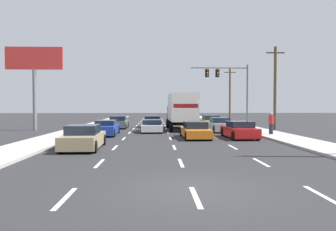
% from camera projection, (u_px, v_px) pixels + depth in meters
% --- Properties ---
extents(ground_plane, '(140.00, 140.00, 0.00)m').
position_uv_depth(ground_plane, '(166.00, 128.00, 34.14)').
color(ground_plane, '#2B2B2D').
extents(sidewalk_right, '(2.81, 80.00, 0.14)m').
position_uv_depth(sidewalk_right, '(258.00, 131.00, 29.45)').
color(sidewalk_right, '#B2AFA8').
rests_on(sidewalk_right, ground_plane).
extents(sidewalk_left, '(2.81, 80.00, 0.14)m').
position_uv_depth(sidewalk_left, '(75.00, 131.00, 28.83)').
color(sidewalk_left, '#B2AFA8').
rests_on(sidewalk_left, ground_plane).
extents(lane_markings, '(6.94, 57.00, 0.01)m').
position_uv_depth(lane_markings, '(167.00, 130.00, 30.87)').
color(lane_markings, silver).
rests_on(lane_markings, ground_plane).
extents(car_gray, '(1.92, 4.07, 1.30)m').
position_uv_depth(car_gray, '(118.00, 123.00, 33.93)').
color(car_gray, slate).
rests_on(car_gray, ground_plane).
extents(car_blue, '(1.87, 4.72, 1.22)m').
position_uv_depth(car_blue, '(106.00, 128.00, 25.99)').
color(car_blue, '#1E389E').
rests_on(car_blue, ground_plane).
extents(car_tan, '(2.06, 4.48, 1.33)m').
position_uv_depth(car_tan, '(83.00, 138.00, 17.75)').
color(car_tan, tan).
rests_on(car_tan, ground_plane).
extents(car_green, '(2.00, 4.40, 1.25)m').
position_uv_depth(car_green, '(152.00, 122.00, 35.72)').
color(car_green, '#196B38').
rests_on(car_green, ground_plane).
extents(car_white, '(2.10, 4.47, 1.12)m').
position_uv_depth(car_white, '(152.00, 126.00, 29.17)').
color(car_white, white).
rests_on(car_white, ground_plane).
extents(box_truck, '(2.77, 8.29, 3.56)m').
position_uv_depth(box_truck, '(181.00, 110.00, 31.72)').
color(box_truck, white).
rests_on(box_truck, ground_plane).
extents(car_orange, '(1.99, 4.69, 1.24)m').
position_uv_depth(car_orange, '(195.00, 131.00, 23.66)').
color(car_orange, orange).
rests_on(car_orange, ground_plane).
extents(car_yellow, '(2.01, 4.36, 1.34)m').
position_uv_depth(car_yellow, '(210.00, 122.00, 35.80)').
color(car_yellow, yellow).
rests_on(car_yellow, ground_plane).
extents(car_silver, '(1.89, 4.68, 1.30)m').
position_uv_depth(car_silver, '(220.00, 125.00, 29.62)').
color(car_silver, '#B7BABF').
rests_on(car_silver, ground_plane).
extents(car_red, '(2.04, 4.37, 1.27)m').
position_uv_depth(car_red, '(239.00, 130.00, 23.58)').
color(car_red, red).
rests_on(car_red, ground_plane).
extents(traffic_signal_mast, '(7.03, 0.69, 7.40)m').
position_uv_depth(traffic_signal_mast, '(225.00, 80.00, 38.78)').
color(traffic_signal_mast, '#595B56').
rests_on(traffic_signal_mast, ground_plane).
extents(utility_pole_mid, '(1.80, 0.28, 8.19)m').
position_uv_depth(utility_pole_mid, '(275.00, 87.00, 31.33)').
color(utility_pole_mid, brown).
rests_on(utility_pole_mid, ground_plane).
extents(utility_pole_far, '(1.80, 0.28, 8.24)m').
position_uv_depth(utility_pole_far, '(230.00, 94.00, 50.22)').
color(utility_pole_far, brown).
rests_on(utility_pole_far, ground_plane).
extents(roadside_billboard, '(5.49, 0.36, 8.08)m').
position_uv_depth(roadside_billboard, '(34.00, 68.00, 30.85)').
color(roadside_billboard, slate).
rests_on(roadside_billboard, ground_plane).
extents(pedestrian_near_corner, '(0.38, 0.38, 1.72)m').
position_uv_depth(pedestrian_near_corner, '(271.00, 123.00, 25.39)').
color(pedestrian_near_corner, '#1E233F').
rests_on(pedestrian_near_corner, sidewalk_right).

